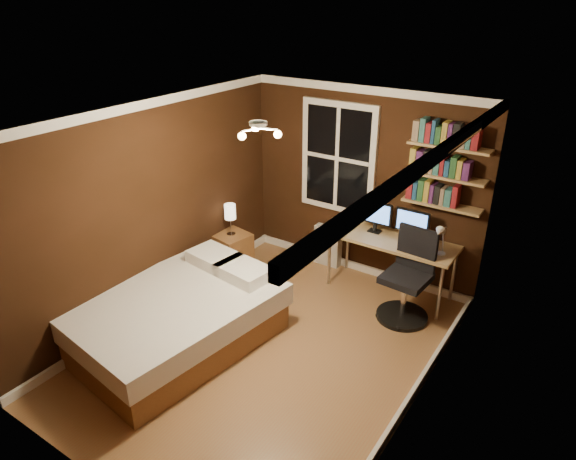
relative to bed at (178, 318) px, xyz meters
The scene contains 23 objects.
floor 1.04m from the bed, 27.11° to the left, with size 4.20×4.20×0.00m, color #96623C.
wall_back 2.86m from the bed, 70.83° to the left, with size 3.20×0.04×2.50m, color black.
wall_left 1.27m from the bed, 147.42° to the left, with size 0.04×4.20×2.50m, color black.
wall_right 2.70m from the bed, 10.36° to the left, with size 0.04×4.20×2.50m, color black.
ceiling 2.41m from the bed, 27.11° to the left, with size 3.20×4.20×0.02m, color white.
window 2.86m from the bed, 77.94° to the left, with size 1.06×0.06×1.46m, color white.
door 2.80m from the bed, 23.84° to the right, with size 0.03×0.82×2.05m, color black, non-canonical shape.
ceiling_fixture 2.30m from the bed, 21.77° to the left, with size 0.44×0.44×0.18m, color beige, non-canonical shape.
bookshelf_lower 3.27m from the bed, 51.05° to the left, with size 0.92×0.22×0.03m, color tan.
books_row_lower 3.31m from the bed, 51.05° to the left, with size 0.54×0.16×0.23m, color maroon, non-canonical shape.
bookshelf_middle 3.39m from the bed, 51.05° to the left, with size 0.92×0.22×0.03m, color tan.
books_row_middle 3.44m from the bed, 51.05° to the left, with size 0.60×0.16×0.23m, color navy, non-canonical shape.
bookshelf_upper 3.54m from the bed, 51.05° to the left, with size 0.92×0.22×0.03m, color tan.
books_row_upper 3.60m from the bed, 51.05° to the left, with size 0.66×0.16×0.23m, color #23522A, non-canonical shape.
bed is the anchor object (origin of this frame).
nightstand 1.66m from the bed, 108.62° to the left, with size 0.43×0.43×0.54m, color brown.
bedside_lamp 1.72m from the bed, 108.62° to the left, with size 0.15×0.15×0.43m, color beige, non-canonical shape.
radiator 2.49m from the bed, 79.09° to the left, with size 0.38×0.13×0.57m, color silver.
desk 2.71m from the bed, 56.43° to the left, with size 1.58×0.59×0.75m.
monitor_left 2.69m from the bed, 62.45° to the left, with size 0.42×0.12×0.40m, color black, non-canonical shape.
monitor_right 2.94m from the bed, 54.02° to the left, with size 0.42×0.12×0.40m, color black, non-canonical shape.
desk_lamp 3.05m from the bed, 44.90° to the left, with size 0.14×0.32×0.44m, color silver, non-canonical shape.
office_chair 2.63m from the bed, 44.62° to the left, with size 0.60×0.60×1.09m.
Camera 1 is at (2.66, -3.62, 3.54)m, focal length 32.00 mm.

